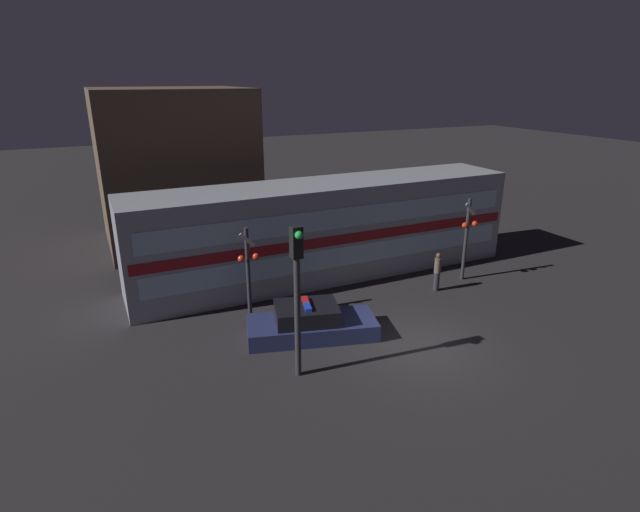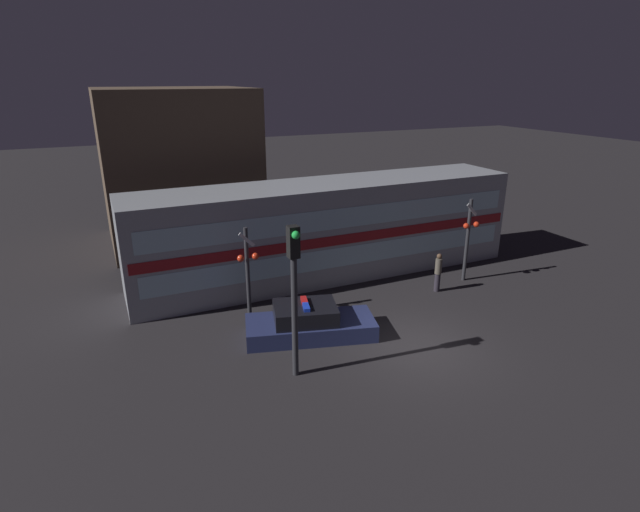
{
  "view_description": "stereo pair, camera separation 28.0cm",
  "coord_description": "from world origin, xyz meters",
  "px_view_note": "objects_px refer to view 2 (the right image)",
  "views": [
    {
      "loc": [
        -9.19,
        -11.63,
        8.38
      ],
      "look_at": [
        -1.42,
        4.69,
        1.87
      ],
      "focal_mm": 28.0,
      "sensor_mm": 36.0,
      "label": 1
    },
    {
      "loc": [
        -8.94,
        -11.75,
        8.38
      ],
      "look_at": [
        -1.42,
        4.69,
        1.87
      ],
      "focal_mm": 28.0,
      "sensor_mm": 36.0,
      "label": 2
    }
  ],
  "objects_px": {
    "pedestrian": "(438,272)",
    "traffic_light_corner": "(294,286)",
    "train": "(328,229)",
    "crossing_signal_near": "(468,236)",
    "police_car": "(309,323)"
  },
  "relations": [
    {
      "from": "train",
      "to": "pedestrian",
      "type": "height_order",
      "value": "train"
    },
    {
      "from": "police_car",
      "to": "train",
      "type": "bearing_deg",
      "value": 73.79
    },
    {
      "from": "traffic_light_corner",
      "to": "pedestrian",
      "type": "bearing_deg",
      "value": 23.37
    },
    {
      "from": "police_car",
      "to": "pedestrian",
      "type": "bearing_deg",
      "value": 26.84
    },
    {
      "from": "police_car",
      "to": "pedestrian",
      "type": "xyz_separation_m",
      "value": [
        6.32,
        1.28,
        0.38
      ]
    },
    {
      "from": "train",
      "to": "police_car",
      "type": "xyz_separation_m",
      "value": [
        -3.03,
        -4.93,
        -1.62
      ]
    },
    {
      "from": "pedestrian",
      "to": "traffic_light_corner",
      "type": "distance_m",
      "value": 8.54
    },
    {
      "from": "train",
      "to": "crossing_signal_near",
      "type": "xyz_separation_m",
      "value": [
        5.09,
        -3.19,
        -0.06
      ]
    },
    {
      "from": "pedestrian",
      "to": "traffic_light_corner",
      "type": "relative_size",
      "value": 0.36
    },
    {
      "from": "police_car",
      "to": "crossing_signal_near",
      "type": "bearing_deg",
      "value": 27.48
    },
    {
      "from": "crossing_signal_near",
      "to": "traffic_light_corner",
      "type": "height_order",
      "value": "traffic_light_corner"
    },
    {
      "from": "train",
      "to": "police_car",
      "type": "relative_size",
      "value": 3.66
    },
    {
      "from": "police_car",
      "to": "crossing_signal_near",
      "type": "height_order",
      "value": "crossing_signal_near"
    },
    {
      "from": "train",
      "to": "crossing_signal_near",
      "type": "relative_size",
      "value": 4.73
    },
    {
      "from": "traffic_light_corner",
      "to": "crossing_signal_near",
      "type": "bearing_deg",
      "value": 21.71
    }
  ]
}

